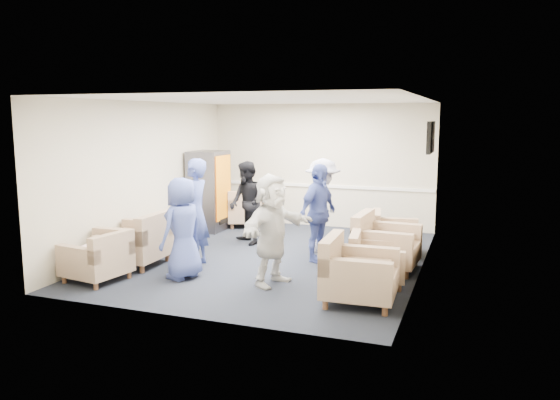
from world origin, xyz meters
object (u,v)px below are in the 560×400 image
(armchair_left_far, at_px, (172,232))
(person_back_right, at_px, (323,206))
(person_front_left, at_px, (183,228))
(person_front_right, at_px, (272,230))
(armchair_left_near, at_px, (99,260))
(armchair_right_midfar, at_px, (383,246))
(person_back_left, at_px, (247,203))
(armchair_left_mid, at_px, (138,243))
(armchair_corner, at_px, (249,211))
(armchair_right_midnear, at_px, (373,262))
(armchair_right_near, at_px, (355,275))
(person_mid_right, at_px, (318,213))
(vending_machine, at_px, (209,191))
(armchair_right_far, at_px, (392,236))
(person_mid_left, at_px, (195,213))

(armchair_left_far, xyz_separation_m, person_back_right, (2.71, 0.69, 0.54))
(person_front_left, xyz_separation_m, person_front_right, (1.37, 0.17, 0.05))
(armchair_left_near, height_order, armchair_right_midfar, armchair_right_midfar)
(armchair_left_far, xyz_separation_m, person_back_left, (1.20, 0.78, 0.49))
(armchair_left_mid, relative_size, armchair_corner, 0.83)
(person_front_left, bearing_deg, armchair_corner, -154.28)
(armchair_left_far, height_order, armchair_right_midnear, armchair_right_midnear)
(armchair_right_midnear, height_order, person_front_right, person_front_right)
(armchair_left_far, bearing_deg, armchair_right_near, 68.54)
(armchair_left_far, height_order, person_front_left, person_front_left)
(armchair_corner, bearing_deg, armchair_left_mid, 61.92)
(person_back_left, bearing_deg, person_mid_right, 18.49)
(armchair_corner, relative_size, vending_machine, 0.67)
(armchair_right_midfar, distance_m, armchair_right_far, 1.02)
(person_back_right, distance_m, person_front_right, 2.14)
(armchair_left_near, bearing_deg, person_back_right, 146.65)
(armchair_left_near, distance_m, vending_machine, 3.90)
(armchair_corner, distance_m, person_front_left, 4.02)
(armchair_left_mid, bearing_deg, armchair_right_midfar, 105.98)
(armchair_left_near, xyz_separation_m, armchair_right_near, (3.77, 0.38, 0.05))
(armchair_left_near, distance_m, person_front_right, 2.62)
(armchair_left_near, height_order, armchair_left_mid, armchair_left_mid)
(vending_machine, bearing_deg, armchair_left_far, -87.45)
(armchair_corner, height_order, person_mid_right, person_mid_right)
(person_mid_left, relative_size, person_back_right, 1.04)
(person_front_left, bearing_deg, armchair_left_mid, -92.86)
(person_mid_left, bearing_deg, armchair_right_far, 122.54)
(armchair_right_near, bearing_deg, armchair_left_near, 93.57)
(armchair_right_near, relative_size, armchair_right_far, 1.02)
(armchair_left_mid, xyz_separation_m, person_back_right, (2.60, 1.92, 0.47))
(armchair_right_midnear, relative_size, person_front_right, 0.55)
(armchair_right_far, distance_m, person_back_right, 1.35)
(armchair_right_midfar, xyz_separation_m, armchair_corner, (-3.37, 2.44, -0.03))
(armchair_right_midnear, height_order, armchair_corner, armchair_corner)
(armchair_left_mid, relative_size, armchair_left_far, 1.15)
(person_back_left, distance_m, person_front_right, 2.59)
(person_front_left, bearing_deg, vending_machine, -142.29)
(armchair_left_mid, xyz_separation_m, person_mid_right, (2.71, 1.25, 0.46))
(armchair_right_near, height_order, person_front_right, person_front_right)
(armchair_left_far, distance_m, person_mid_right, 2.87)
(person_mid_left, height_order, person_front_right, person_mid_left)
(armchair_corner, xyz_separation_m, person_mid_right, (2.26, -2.31, 0.48))
(person_back_left, bearing_deg, armchair_right_midfar, 25.58)
(armchair_left_mid, height_order, armchair_right_midfar, armchair_right_midfar)
(person_back_right, bearing_deg, person_front_left, 134.71)
(armchair_right_near, bearing_deg, armchair_right_far, -3.85)
(armchair_right_far, bearing_deg, person_front_right, 139.70)
(person_back_right, bearing_deg, person_mid_right, 177.70)
(armchair_left_mid, height_order, person_mid_left, person_mid_left)
(person_mid_right, bearing_deg, person_front_right, -173.36)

